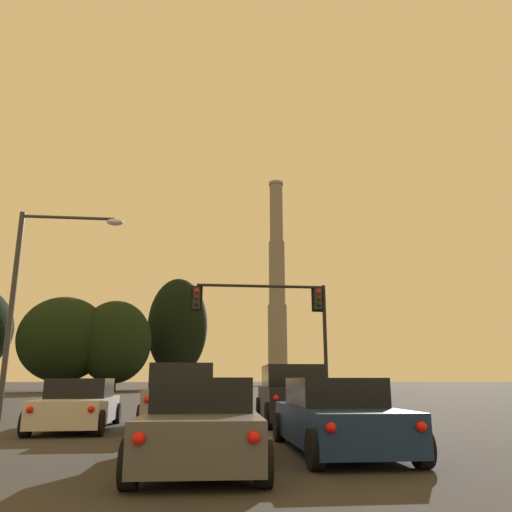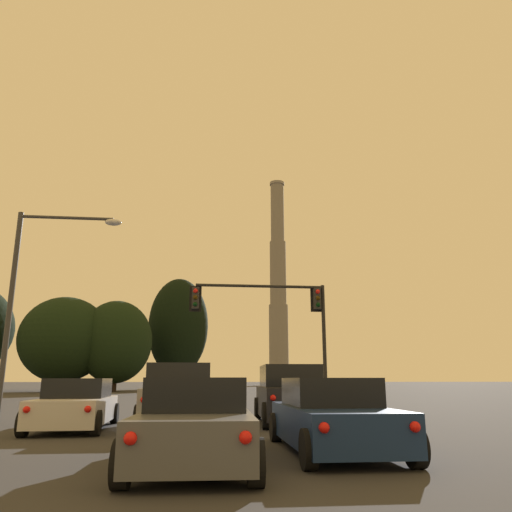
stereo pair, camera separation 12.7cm
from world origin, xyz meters
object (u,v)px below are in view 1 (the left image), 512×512
(suv_right_lane_front, at_px, (292,395))
(traffic_light_overhead_right, at_px, (280,312))
(sedan_right_lane_second, at_px, (336,417))
(sedan_left_lane_front, at_px, (79,405))
(street_lamp, at_px, (34,285))
(smokestack, at_px, (277,301))
(sedan_center_lane_second, at_px, (202,423))
(suv_center_lane_front, at_px, (182,396))

(suv_right_lane_front, height_order, traffic_light_overhead_right, traffic_light_overhead_right)
(sedan_right_lane_second, bearing_deg, sedan_left_lane_front, 139.39)
(sedan_right_lane_second, bearing_deg, traffic_light_overhead_right, 85.97)
(suv_right_lane_front, xyz_separation_m, street_lamp, (-9.24, 2.18, 3.91))
(sedan_left_lane_front, relative_size, smokestack, 0.09)
(traffic_light_overhead_right, height_order, street_lamp, street_lamp)
(sedan_right_lane_second, height_order, traffic_light_overhead_right, traffic_light_overhead_right)
(smokestack, bearing_deg, sedan_right_lane_second, -98.29)
(sedan_center_lane_second, bearing_deg, sedan_right_lane_second, 25.28)
(street_lamp, bearing_deg, suv_right_lane_front, -13.25)
(street_lamp, xyz_separation_m, smokestack, (25.16, 102.65, 15.52))
(suv_center_lane_front, relative_size, traffic_light_overhead_right, 0.73)
(suv_center_lane_front, xyz_separation_m, traffic_light_overhead_right, (4.29, 8.00, 3.68))
(suv_right_lane_front, bearing_deg, sedan_center_lane_second, -108.29)
(suv_right_lane_front, distance_m, sedan_left_lane_front, 6.63)
(traffic_light_overhead_right, distance_m, street_lamp, 11.07)
(sedan_right_lane_second, distance_m, smokestack, 114.33)
(street_lamp, bearing_deg, suv_center_lane_front, -29.42)
(suv_right_lane_front, xyz_separation_m, sedan_left_lane_front, (-6.52, -1.23, -0.23))
(suv_right_lane_front, height_order, sedan_left_lane_front, suv_right_lane_front)
(sedan_left_lane_front, distance_m, smokestack, 110.17)
(suv_center_lane_front, bearing_deg, smokestack, 80.27)
(traffic_light_overhead_right, distance_m, smokestack, 100.28)
(sedan_right_lane_second, distance_m, sedan_left_lane_front, 8.21)
(sedan_center_lane_second, distance_m, sedan_right_lane_second, 2.92)
(suv_right_lane_front, relative_size, suv_center_lane_front, 1.01)
(traffic_light_overhead_right, xyz_separation_m, smokestack, (15.18, 97.86, 15.75))
(traffic_light_overhead_right, bearing_deg, sedan_center_lane_second, -104.23)
(sedan_center_lane_second, distance_m, traffic_light_overhead_right, 15.70)
(suv_right_lane_front, bearing_deg, street_lamp, 169.57)
(sedan_center_lane_second, xyz_separation_m, smokestack, (18.92, 112.60, 19.66))
(suv_right_lane_front, bearing_deg, smokestack, 84.18)
(traffic_light_overhead_right, bearing_deg, smokestack, 81.18)
(smokestack, bearing_deg, street_lamp, -103.77)
(sedan_right_lane_second, bearing_deg, sedan_center_lane_second, -156.33)
(suv_right_lane_front, relative_size, traffic_light_overhead_right, 0.74)
(sedan_right_lane_second, distance_m, street_lamp, 13.20)
(suv_right_lane_front, xyz_separation_m, smokestack, (15.92, 104.83, 19.43))
(traffic_light_overhead_right, bearing_deg, street_lamp, -154.37)
(suv_center_lane_front, height_order, traffic_light_overhead_right, traffic_light_overhead_right)
(sedan_left_lane_front, height_order, traffic_light_overhead_right, traffic_light_overhead_right)
(suv_center_lane_front, relative_size, street_lamp, 0.65)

